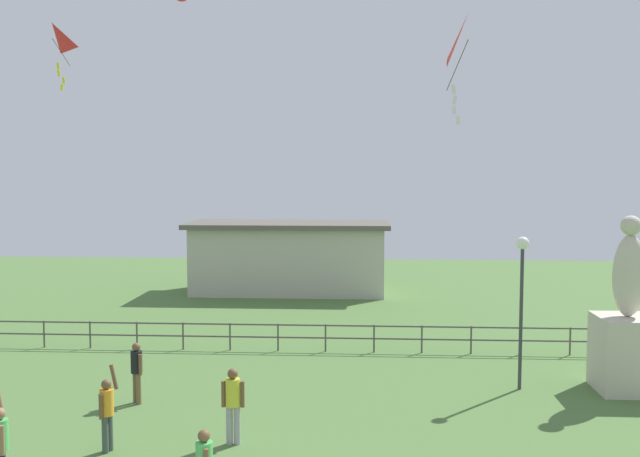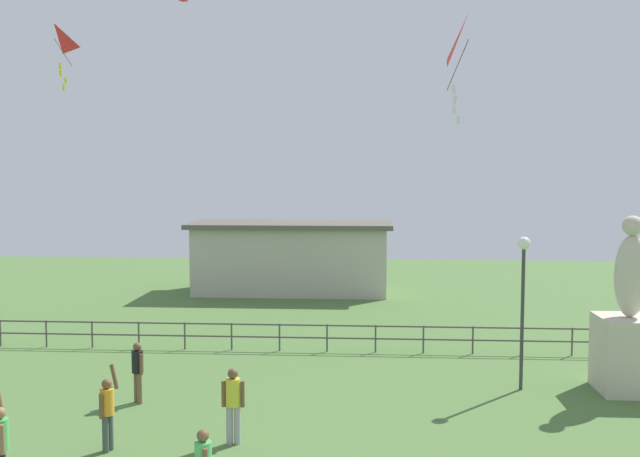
% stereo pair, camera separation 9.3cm
% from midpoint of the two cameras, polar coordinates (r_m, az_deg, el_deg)
% --- Properties ---
extents(statue_monument, '(1.66, 1.66, 4.95)m').
position_cam_midpoint_polar(statue_monument, '(21.70, 23.81, -7.90)').
color(statue_monument, beige).
rests_on(statue_monument, ground_plane).
extents(lamppost, '(0.36, 0.36, 4.35)m').
position_cam_midpoint_polar(lamppost, '(20.57, 16.23, -3.92)').
color(lamppost, '#38383D').
rests_on(lamppost, ground_plane).
extents(person_0, '(0.38, 0.49, 1.91)m').
position_cam_midpoint_polar(person_0, '(16.63, -16.66, -13.78)').
color(person_0, '#3F4C47').
rests_on(person_0, ground_plane).
extents(person_1, '(0.35, 0.50, 1.98)m').
position_cam_midpoint_polar(person_1, '(15.30, -24.25, -15.50)').
color(person_1, black).
rests_on(person_1, ground_plane).
extents(person_2, '(0.38, 0.37, 1.64)m').
position_cam_midpoint_polar(person_2, '(19.68, -14.40, -10.89)').
color(person_2, brown).
rests_on(person_2, ground_plane).
extents(person_5, '(0.53, 0.32, 1.74)m').
position_cam_midpoint_polar(person_5, '(16.46, -6.87, -13.65)').
color(person_5, '#99999E').
rests_on(person_5, ground_plane).
extents(kite_0, '(0.74, 0.95, 2.39)m').
position_cam_midpoint_polar(kite_0, '(16.22, 12.03, 14.48)').
color(kite_0, red).
extents(kite_5, '(1.15, 1.18, 1.98)m').
position_cam_midpoint_polar(kite_5, '(24.03, -20.55, 14.05)').
color(kite_5, red).
extents(waterfront_railing, '(36.01, 0.06, 0.95)m').
position_cam_midpoint_polar(waterfront_railing, '(24.45, -0.69, -8.46)').
color(waterfront_railing, '#4C4742').
rests_on(waterfront_railing, ground_plane).
extents(pavilion_building, '(10.23, 4.50, 3.60)m').
position_cam_midpoint_polar(pavilion_building, '(36.20, -2.26, -2.30)').
color(pavilion_building, '#B7B2A3').
rests_on(pavilion_building, ground_plane).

